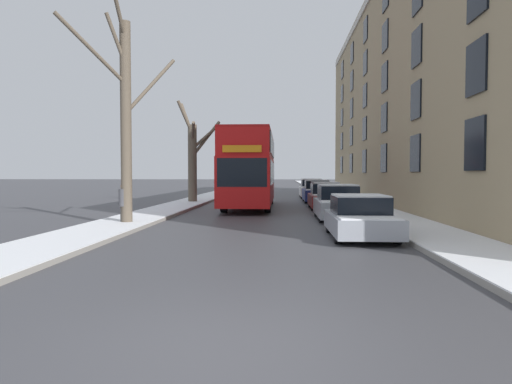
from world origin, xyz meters
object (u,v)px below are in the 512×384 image
at_px(bare_tree_left_0, 125,114).
at_px(bare_tree_left_1, 193,156).
at_px(parked_car_4, 311,189).
at_px(parked_car_3, 317,192).
at_px(parked_car_2, 325,197).
at_px(double_decker_bus, 250,166).
at_px(parked_car_0, 360,218).
at_px(pedestrian_left_sidewalk, 123,203).
at_px(parked_car_1, 338,203).

height_order(bare_tree_left_0, bare_tree_left_1, bare_tree_left_0).
bearing_deg(parked_car_4, parked_car_3, -90.00).
relative_size(bare_tree_left_0, parked_car_4, 1.91).
relative_size(bare_tree_left_1, parked_car_3, 1.55).
xyz_separation_m(parked_car_2, parked_car_3, (0.00, 5.96, 0.02)).
bearing_deg(parked_car_3, bare_tree_left_1, -167.40).
distance_m(double_decker_bus, parked_car_2, 4.58).
distance_m(bare_tree_left_0, double_decker_bus, 10.38).
height_order(double_decker_bus, parked_car_0, double_decker_bus).
bearing_deg(parked_car_2, pedestrian_left_sidewalk, -133.24).
distance_m(parked_car_0, parked_car_1, 5.59).
bearing_deg(parked_car_4, parked_car_0, -90.00).
distance_m(bare_tree_left_0, parked_car_0, 9.28).
bearing_deg(pedestrian_left_sidewalk, bare_tree_left_0, -138.41).
bearing_deg(pedestrian_left_sidewalk, parked_car_3, -76.11).
height_order(bare_tree_left_1, parked_car_2, bare_tree_left_1).
bearing_deg(double_decker_bus, bare_tree_left_1, 138.73).
bearing_deg(parked_car_1, bare_tree_left_1, 129.39).
distance_m(parked_car_2, parked_car_3, 5.96).
relative_size(bare_tree_left_0, double_decker_bus, 0.81).
bearing_deg(bare_tree_left_0, double_decker_bus, 67.24).
bearing_deg(parked_car_0, parked_car_2, 90.00).
bearing_deg(parked_car_2, bare_tree_left_1, 153.24).
height_order(parked_car_3, parked_car_4, parked_car_4).
bearing_deg(bare_tree_left_0, parked_car_3, 61.05).
height_order(double_decker_bus, parked_car_1, double_decker_bus).
xyz_separation_m(bare_tree_left_1, parked_car_4, (8.19, 7.68, -2.38)).
xyz_separation_m(bare_tree_left_0, pedestrian_left_sidewalk, (-0.11, 0.00, -3.28)).
relative_size(parked_car_4, pedestrian_left_sidewalk, 2.84).
height_order(bare_tree_left_0, parked_car_4, bare_tree_left_0).
relative_size(bare_tree_left_1, double_decker_bus, 0.63).
xyz_separation_m(double_decker_bus, parked_car_1, (4.21, -6.48, -1.70)).
xyz_separation_m(bare_tree_left_1, parked_car_3, (8.19, 1.83, -2.38)).
height_order(bare_tree_left_0, pedestrian_left_sidewalk, bare_tree_left_0).
bearing_deg(parked_car_0, double_decker_bus, 109.23).
xyz_separation_m(bare_tree_left_0, parked_car_0, (8.17, -2.63, -3.54)).
relative_size(parked_car_2, parked_car_4, 0.98).
relative_size(parked_car_1, parked_car_3, 0.99).
distance_m(parked_car_1, parked_car_3, 11.81).
relative_size(bare_tree_left_1, parked_car_1, 1.57).
distance_m(parked_car_4, pedestrian_left_sidewalk, 22.21).
xyz_separation_m(parked_car_4, pedestrian_left_sidewalk, (-8.27, -20.61, 0.16)).
xyz_separation_m(parked_car_2, parked_car_4, (-0.00, 11.81, 0.03)).
distance_m(parked_car_2, pedestrian_left_sidewalk, 12.08).
bearing_deg(parked_car_0, parked_car_1, 90.00).
bearing_deg(parked_car_2, bare_tree_left_0, -132.86).
height_order(bare_tree_left_0, double_decker_bus, bare_tree_left_0).
distance_m(bare_tree_left_0, parked_car_2, 12.50).
bearing_deg(double_decker_bus, bare_tree_left_0, -112.76).
distance_m(bare_tree_left_0, pedestrian_left_sidewalk, 3.28).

